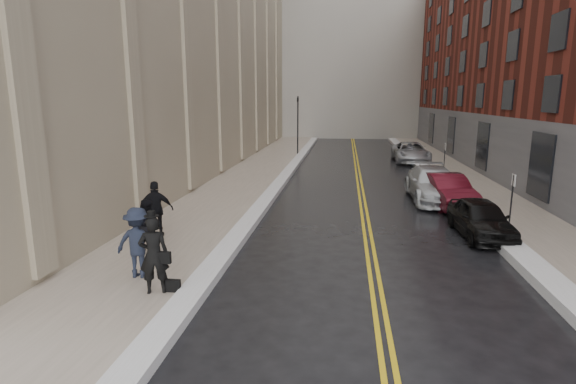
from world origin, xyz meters
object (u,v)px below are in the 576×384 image
(car_silver_near, at_px, (433,184))
(pedestrian_a, at_px, (147,226))
(car_maroon, at_px, (447,190))
(car_black, at_px, (481,218))
(car_silver_far, at_px, (411,152))
(pedestrian_b, at_px, (138,242))
(pedestrian_c, at_px, (156,209))
(pedestrian_main, at_px, (154,255))

(car_silver_near, relative_size, pedestrian_a, 3.23)
(car_maroon, bearing_deg, car_black, -95.61)
(car_silver_far, relative_size, pedestrian_b, 2.87)
(car_silver_far, bearing_deg, pedestrian_c, -118.60)
(car_maroon, xyz_separation_m, pedestrian_main, (-9.55, -11.35, 0.40))
(car_black, height_order, pedestrian_b, pedestrian_b)
(car_silver_far, bearing_deg, pedestrian_b, -113.34)
(car_black, xyz_separation_m, pedestrian_main, (-9.74, -6.51, 0.46))
(pedestrian_main, xyz_separation_m, pedestrian_c, (-1.88, 4.51, 0.00))
(car_maroon, xyz_separation_m, pedestrian_a, (-11.07, -8.41, 0.27))
(car_black, height_order, car_maroon, car_maroon)
(car_black, distance_m, car_silver_near, 6.04)
(car_black, bearing_deg, pedestrian_b, -155.16)
(car_black, bearing_deg, car_maroon, 89.43)
(pedestrian_main, bearing_deg, car_silver_far, -128.51)
(car_silver_near, xyz_separation_m, pedestrian_b, (-10.01, -11.55, 0.32))
(car_silver_far, xyz_separation_m, pedestrian_a, (-11.46, -23.66, 0.23))
(car_silver_near, height_order, pedestrian_main, pedestrian_main)
(pedestrian_a, bearing_deg, car_silver_near, -120.58)
(car_silver_near, bearing_deg, pedestrian_b, -131.64)
(car_maroon, xyz_separation_m, car_silver_far, (0.39, 15.25, 0.03))
(car_silver_far, bearing_deg, car_silver_near, -93.75)
(car_silver_far, distance_m, pedestrian_b, 27.83)
(car_maroon, height_order, car_silver_near, car_silver_near)
(car_maroon, xyz_separation_m, pedestrian_c, (-11.43, -6.85, 0.41))
(car_silver_near, distance_m, pedestrian_c, 13.62)
(car_silver_far, xyz_separation_m, pedestrian_b, (-10.82, -25.64, 0.35))
(car_maroon, bearing_deg, pedestrian_c, -156.86)
(pedestrian_main, bearing_deg, car_maroon, -148.09)
(car_black, height_order, pedestrian_a, pedestrian_a)
(car_black, distance_m, car_maroon, 4.85)
(car_silver_far, relative_size, pedestrian_main, 2.81)
(car_silver_near, relative_size, pedestrian_b, 2.86)
(car_maroon, height_order, pedestrian_c, pedestrian_c)
(car_black, relative_size, car_maroon, 0.89)
(car_silver_near, distance_m, pedestrian_main, 15.49)
(car_black, xyz_separation_m, car_silver_far, (0.21, 20.10, 0.09))
(car_maroon, distance_m, pedestrian_a, 13.90)
(pedestrian_b, height_order, pedestrian_c, pedestrian_c)
(car_maroon, height_order, pedestrian_a, pedestrian_a)
(car_silver_far, bearing_deg, pedestrian_a, -116.32)
(car_silver_near, xyz_separation_m, pedestrian_c, (-11.01, -8.01, 0.34))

